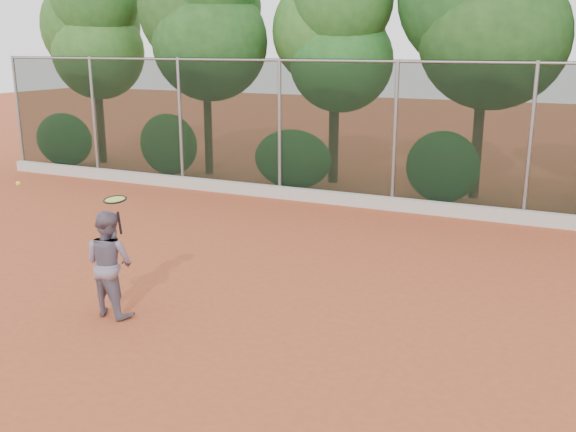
% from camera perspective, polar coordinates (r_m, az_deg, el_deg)
% --- Properties ---
extents(ground, '(80.00, 80.00, 0.00)m').
position_cam_1_polar(ground, '(9.48, -2.56, -8.75)').
color(ground, '#A84827').
rests_on(ground, ground).
extents(concrete_curb, '(24.00, 0.20, 0.30)m').
position_cam_1_polar(concrete_curb, '(15.50, 9.04, 1.10)').
color(concrete_curb, beige).
rests_on(concrete_curb, ground).
extents(tennis_player, '(0.81, 0.67, 1.56)m').
position_cam_1_polar(tennis_player, '(9.57, -15.58, -4.07)').
color(tennis_player, slate).
rests_on(tennis_player, ground).
extents(chainlink_fence, '(24.09, 0.09, 3.50)m').
position_cam_1_polar(chainlink_fence, '(15.36, 9.49, 7.44)').
color(chainlink_fence, black).
rests_on(chainlink_fence, ground).
extents(foliage_backdrop, '(23.70, 3.63, 7.55)m').
position_cam_1_polar(foliage_backdrop, '(17.30, 9.88, 16.69)').
color(foliage_backdrop, '#442C1A').
rests_on(foliage_backdrop, ground).
extents(tennis_racket, '(0.33, 0.33, 0.55)m').
position_cam_1_polar(tennis_racket, '(9.16, -15.09, 1.18)').
color(tennis_racket, black).
rests_on(tennis_racket, ground).
extents(tennis_ball_in_flight, '(0.07, 0.07, 0.07)m').
position_cam_1_polar(tennis_ball_in_flight, '(10.05, -22.86, 2.68)').
color(tennis_ball_in_flight, yellow).
rests_on(tennis_ball_in_flight, ground).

